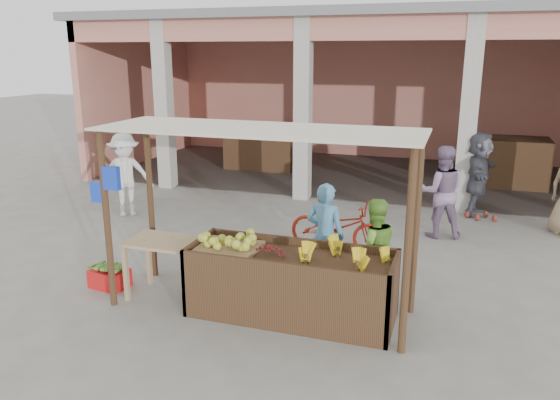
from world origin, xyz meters
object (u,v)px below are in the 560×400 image
(vendor_blue, at_px, (325,232))
(motorcycle, at_px, (338,225))
(red_crate, at_px, (110,278))
(side_table, at_px, (166,250))
(vendor_green, at_px, (373,247))
(fruit_stall, at_px, (291,287))

(vendor_blue, distance_m, motorcycle, 1.51)
(red_crate, bearing_deg, side_table, 7.88)
(vendor_blue, bearing_deg, vendor_green, 172.14)
(vendor_blue, relative_size, motorcycle, 0.93)
(side_table, bearing_deg, fruit_stall, -0.60)
(fruit_stall, height_order, motorcycle, motorcycle)
(vendor_blue, xyz_separation_m, vendor_green, (0.72, -0.20, -0.07))
(fruit_stall, xyz_separation_m, vendor_blue, (0.18, 1.03, 0.42))
(red_crate, relative_size, vendor_blue, 0.31)
(side_table, height_order, motorcycle, motorcycle)
(fruit_stall, distance_m, vendor_blue, 1.12)
(vendor_blue, xyz_separation_m, motorcycle, (-0.14, 1.46, -0.36))
(side_table, relative_size, vendor_green, 0.68)
(fruit_stall, xyz_separation_m, motorcycle, (0.04, 2.49, 0.06))
(red_crate, bearing_deg, vendor_blue, 27.66)
(vendor_green, bearing_deg, fruit_stall, 15.19)
(side_table, distance_m, motorcycle, 3.10)
(red_crate, relative_size, vendor_green, 0.34)
(side_table, bearing_deg, motorcycle, 53.16)
(vendor_green, bearing_deg, vendor_blue, -43.09)
(vendor_blue, height_order, vendor_green, vendor_blue)
(red_crate, relative_size, motorcycle, 0.29)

